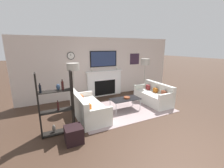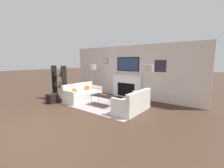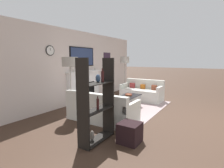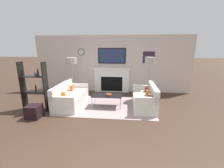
% 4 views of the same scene
% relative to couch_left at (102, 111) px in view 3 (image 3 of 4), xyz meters
% --- Properties ---
extents(fireplace_wall, '(7.50, 0.28, 2.70)m').
position_rel_couch_left_xyz_m(fireplace_wall, '(1.42, 1.93, 0.94)').
color(fireplace_wall, beige).
rests_on(fireplace_wall, ground_plane).
extents(area_rug, '(3.44, 2.17, 0.01)m').
position_rel_couch_left_xyz_m(area_rug, '(1.42, 0.00, -0.28)').
color(area_rug, '#A28B8B').
rests_on(area_rug, ground_plane).
extents(couch_left, '(0.88, 1.88, 0.81)m').
position_rel_couch_left_xyz_m(couch_left, '(0.00, 0.00, 0.00)').
color(couch_left, silver).
rests_on(couch_left, ground_plane).
extents(couch_right, '(0.79, 1.64, 0.83)m').
position_rel_couch_left_xyz_m(couch_right, '(2.83, -0.00, 0.02)').
color(couch_right, silver).
rests_on(couch_right, ground_plane).
extents(coffee_table, '(1.10, 0.56, 0.43)m').
position_rel_couch_left_xyz_m(coffee_table, '(1.43, -0.07, 0.12)').
color(coffee_table, black).
rests_on(coffee_table, ground_plane).
extents(decorative_bowl, '(0.24, 0.24, 0.06)m').
position_rel_couch_left_xyz_m(decorative_bowl, '(1.50, -0.06, 0.18)').
color(decorative_bowl, brown).
rests_on(decorative_bowl, coffee_table).
extents(floor_lamp_left, '(0.44, 0.44, 1.73)m').
position_rel_couch_left_xyz_m(floor_lamp_left, '(-0.20, 0.92, 1.29)').
color(floor_lamp_left, '#9E998E').
rests_on(floor_lamp_left, ground_plane).
extents(floor_lamp_right, '(0.39, 0.39, 1.77)m').
position_rel_couch_left_xyz_m(floor_lamp_right, '(3.04, 0.92, 1.32)').
color(floor_lamp_right, '#9E998E').
rests_on(floor_lamp_right, ground_plane).
extents(shelf_unit, '(0.87, 0.28, 1.69)m').
position_rel_couch_left_xyz_m(shelf_unit, '(-1.00, -0.60, 0.52)').
color(shelf_unit, black).
rests_on(shelf_unit, ground_plane).
extents(ottoman, '(0.42, 0.42, 0.41)m').
position_rel_couch_left_xyz_m(ottoman, '(-0.72, -1.20, -0.08)').
color(ottoman, black).
rests_on(ottoman, ground_plane).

